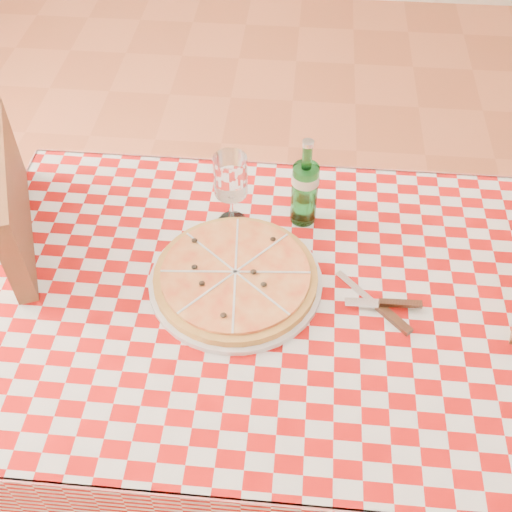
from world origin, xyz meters
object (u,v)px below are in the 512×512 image
Objects in this scene: dining_table at (262,323)px; pizza_plate at (236,276)px; wine_glass at (231,192)px; water_bottle at (305,182)px.

pizza_plate is (-0.06, 0.03, 0.12)m from dining_table.
dining_table is at bearing -67.34° from wine_glass.
pizza_plate reaches higher than dining_table.
water_bottle reaches higher than wine_glass.
water_bottle reaches higher than pizza_plate.
wine_glass is at bearing 112.66° from dining_table.
dining_table is 0.34m from water_bottle.
dining_table is at bearing -107.05° from water_bottle.
wine_glass is at bearing 98.92° from pizza_plate.
water_bottle is at bearing 72.95° from dining_table.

